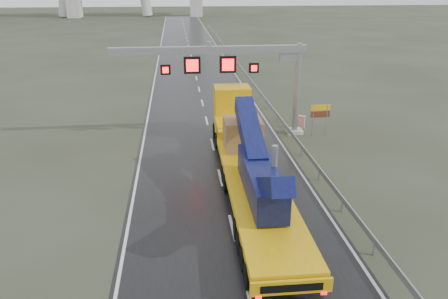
{
  "coord_description": "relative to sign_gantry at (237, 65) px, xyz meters",
  "views": [
    {
      "loc": [
        -2.5,
        -14.9,
        11.7
      ],
      "look_at": [
        -0.13,
        6.74,
        3.2
      ],
      "focal_mm": 35.0,
      "sensor_mm": 36.0,
      "label": 1
    }
  ],
  "objects": [
    {
      "name": "ground",
      "position": [
        -2.1,
        -17.99,
        -5.61
      ],
      "size": [
        400.0,
        400.0,
        0.0
      ],
      "primitive_type": "plane",
      "color": "#303323",
      "rests_on": "ground"
    },
    {
      "name": "road",
      "position": [
        -2.1,
        22.01,
        -5.6
      ],
      "size": [
        11.0,
        200.0,
        0.02
      ],
      "primitive_type": "cube",
      "color": "black",
      "rests_on": "ground"
    },
    {
      "name": "guardrail",
      "position": [
        4.0,
        12.01,
        -4.91
      ],
      "size": [
        0.2,
        140.0,
        1.4
      ],
      "primitive_type": null,
      "color": "gray",
      "rests_on": "ground"
    },
    {
      "name": "sign_gantry",
      "position": [
        0.0,
        0.0,
        0.0
      ],
      "size": [
        14.9,
        1.2,
        7.42
      ],
      "color": "#B9B9B4",
      "rests_on": "ground"
    },
    {
      "name": "heavy_haul_truck",
      "position": [
        -0.48,
        -7.7,
        -3.72
      ],
      "size": [
        3.3,
        20.9,
        4.9
      ],
      "rotation": [
        0.0,
        0.0,
        -0.01
      ],
      "color": "#E3B00C",
      "rests_on": "ground"
    },
    {
      "name": "exit_sign_pair",
      "position": [
        6.5,
        -0.99,
        -3.77
      ],
      "size": [
        1.54,
        0.09,
        2.64
      ],
      "rotation": [
        0.0,
        0.0,
        0.01
      ],
      "color": "gray",
      "rests_on": "ground"
    },
    {
      "name": "striped_barrier",
      "position": [
        5.61,
        1.08,
        -5.06
      ],
      "size": [
        0.74,
        0.58,
        1.1
      ],
      "primitive_type": "cube",
      "rotation": [
        0.0,
        0.0,
        -0.41
      ],
      "color": "red",
      "rests_on": "ground"
    }
  ]
}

